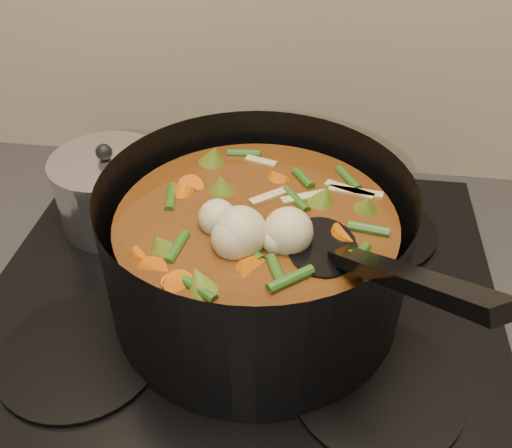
# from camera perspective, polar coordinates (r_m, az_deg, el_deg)

# --- Properties ---
(stovetop) EXTENTS (0.62, 0.54, 0.03)m
(stovetop) POSITION_cam_1_polar(r_m,az_deg,el_deg) (0.72, -1.29, -6.66)
(stovetop) COLOR black
(stovetop) RESTS_ON counter
(stockpot) EXTENTS (0.42, 0.44, 0.25)m
(stockpot) POSITION_cam_1_polar(r_m,az_deg,el_deg) (0.64, 0.04, -2.85)
(stockpot) COLOR black
(stockpot) RESTS_ON stovetop
(saucepan) EXTENTS (0.15, 0.15, 0.12)m
(saucepan) POSITION_cam_1_polar(r_m,az_deg,el_deg) (0.81, -14.26, 3.25)
(saucepan) COLOR silver
(saucepan) RESTS_ON stovetop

